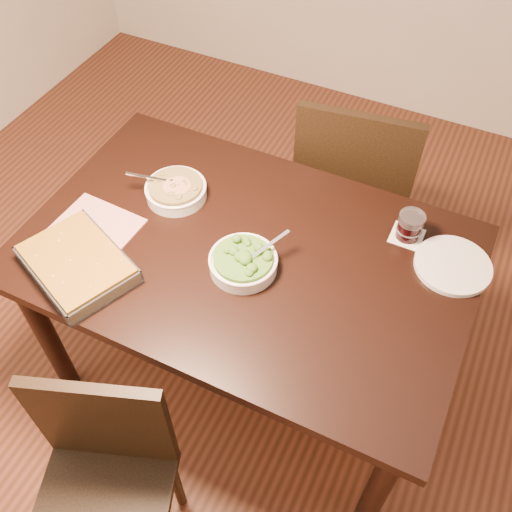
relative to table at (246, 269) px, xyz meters
The scene contains 11 objects.
ground 0.65m from the table, ahead, with size 4.00×4.00×0.00m, color #432113.
table is the anchor object (origin of this frame).
magazine_a 0.50m from the table, 166.74° to the right, with size 0.26×0.19×0.01m, color #B73440.
coaster 0.53m from the table, 32.32° to the left, with size 0.10×0.10×0.00m, color white.
stew_bowl 0.36m from the table, 159.87° to the left, with size 0.22×0.21×0.08m.
broccoli_bowl 0.14m from the table, 68.05° to the right, with size 0.21×0.22×0.08m.
baking_dish 0.52m from the table, 145.43° to the right, with size 0.41×0.36×0.06m.
wine_tumbler 0.54m from the table, 32.32° to the left, with size 0.08×0.08×0.09m.
dinner_plate 0.65m from the table, 19.74° to the left, with size 0.23×0.23×0.02m, color silver.
chair_near 0.75m from the table, 97.86° to the right, with size 0.49×0.49×0.82m.
chair_far 0.70m from the table, 77.30° to the left, with size 0.50×0.50×0.95m.
Camera 1 is at (0.53, -1.02, 2.11)m, focal length 40.00 mm.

